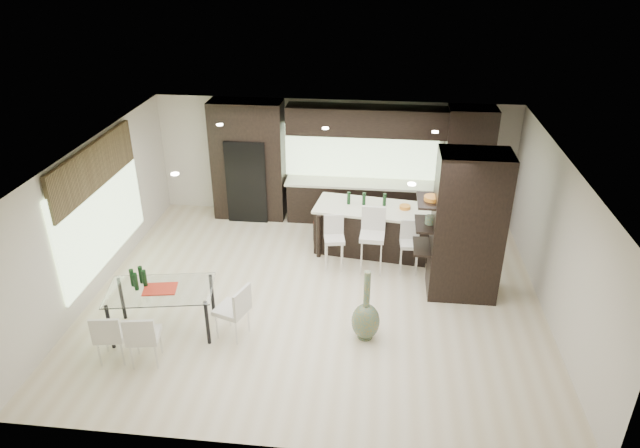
# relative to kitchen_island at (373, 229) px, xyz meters

# --- Properties ---
(ground) EXTENTS (8.00, 8.00, 0.00)m
(ground) POSITION_rel_kitchen_island_xyz_m (-0.96, -1.80, -0.49)
(ground) COLOR beige
(ground) RESTS_ON ground
(back_wall) EXTENTS (8.00, 0.02, 2.70)m
(back_wall) POSITION_rel_kitchen_island_xyz_m (-0.96, 1.70, 0.86)
(back_wall) COLOR beige
(back_wall) RESTS_ON ground
(left_wall) EXTENTS (0.02, 7.00, 2.70)m
(left_wall) POSITION_rel_kitchen_island_xyz_m (-4.96, -1.80, 0.86)
(left_wall) COLOR beige
(left_wall) RESTS_ON ground
(right_wall) EXTENTS (0.02, 7.00, 2.70)m
(right_wall) POSITION_rel_kitchen_island_xyz_m (3.04, -1.80, 0.86)
(right_wall) COLOR beige
(right_wall) RESTS_ON ground
(ceiling) EXTENTS (8.00, 7.00, 0.02)m
(ceiling) POSITION_rel_kitchen_island_xyz_m (-0.96, -1.80, 2.21)
(ceiling) COLOR white
(ceiling) RESTS_ON ground
(window_left) EXTENTS (0.04, 3.20, 1.90)m
(window_left) POSITION_rel_kitchen_island_xyz_m (-4.92, -1.60, 0.86)
(window_left) COLOR #B2D199
(window_left) RESTS_ON left_wall
(window_back) EXTENTS (3.40, 0.04, 1.20)m
(window_back) POSITION_rel_kitchen_island_xyz_m (-0.36, 1.66, 1.06)
(window_back) COLOR #B2D199
(window_back) RESTS_ON back_wall
(stone_accent) EXTENTS (0.08, 3.00, 0.80)m
(stone_accent) POSITION_rel_kitchen_island_xyz_m (-4.89, -1.60, 1.76)
(stone_accent) COLOR brown
(stone_accent) RESTS_ON left_wall
(ceiling_spots) EXTENTS (4.00, 3.00, 0.02)m
(ceiling_spots) POSITION_rel_kitchen_island_xyz_m (-0.96, -1.55, 2.19)
(ceiling_spots) COLOR white
(ceiling_spots) RESTS_ON ceiling
(back_cabinetry) EXTENTS (6.80, 0.68, 2.70)m
(back_cabinetry) POSITION_rel_kitchen_island_xyz_m (-0.46, 1.37, 0.86)
(back_cabinetry) COLOR black
(back_cabinetry) RESTS_ON ground
(refrigerator) EXTENTS (0.90, 0.68, 1.90)m
(refrigerator) POSITION_rel_kitchen_island_xyz_m (-2.86, 1.32, 0.46)
(refrigerator) COLOR black
(refrigerator) RESTS_ON ground
(partition_column) EXTENTS (1.20, 0.80, 2.70)m
(partition_column) POSITION_rel_kitchen_island_xyz_m (1.64, -1.40, 0.86)
(partition_column) COLOR black
(partition_column) RESTS_ON ground
(kitchen_island) EXTENTS (2.46, 1.31, 0.98)m
(kitchen_island) POSITION_rel_kitchen_island_xyz_m (0.00, 0.00, 0.00)
(kitchen_island) COLOR black
(kitchen_island) RESTS_ON ground
(stool_left) EXTENTS (0.44, 0.44, 0.87)m
(stool_left) POSITION_rel_kitchen_island_xyz_m (-0.72, -0.80, -0.06)
(stool_left) COLOR beige
(stool_left) RESTS_ON ground
(stool_mid) EXTENTS (0.48, 0.48, 1.04)m
(stool_mid) POSITION_rel_kitchen_island_xyz_m (-0.00, -0.83, 0.03)
(stool_mid) COLOR beige
(stool_mid) RESTS_ON ground
(stool_right) EXTENTS (0.39, 0.39, 0.84)m
(stool_right) POSITION_rel_kitchen_island_xyz_m (0.72, -0.79, -0.07)
(stool_right) COLOR beige
(stool_right) RESTS_ON ground
(bench) EXTENTS (1.22, 0.66, 0.44)m
(bench) POSITION_rel_kitchen_island_xyz_m (-0.67, 0.23, -0.27)
(bench) COLOR black
(bench) RESTS_ON ground
(floor_vase) EXTENTS (0.47, 0.47, 1.24)m
(floor_vase) POSITION_rel_kitchen_island_xyz_m (-0.03, -2.92, 0.13)
(floor_vase) COLOR #4C5B41
(floor_vase) RESTS_ON ground
(dining_table) EXTENTS (1.81, 1.22, 0.80)m
(dining_table) POSITION_rel_kitchen_island_xyz_m (-3.32, -3.11, -0.09)
(dining_table) COLOR white
(dining_table) RESTS_ON ground
(chair_near) EXTENTS (0.53, 0.53, 0.85)m
(chair_near) POSITION_rel_kitchen_island_xyz_m (-3.32, -3.89, -0.07)
(chair_near) COLOR beige
(chair_near) RESTS_ON ground
(chair_far) EXTENTS (0.50, 0.50, 0.81)m
(chair_far) POSITION_rel_kitchen_island_xyz_m (-3.84, -3.88, -0.08)
(chair_far) COLOR beige
(chair_far) RESTS_ON ground
(chair_end) EXTENTS (0.60, 0.60, 0.87)m
(chair_end) POSITION_rel_kitchen_island_xyz_m (-2.17, -3.11, -0.05)
(chair_end) COLOR beige
(chair_end) RESTS_ON ground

